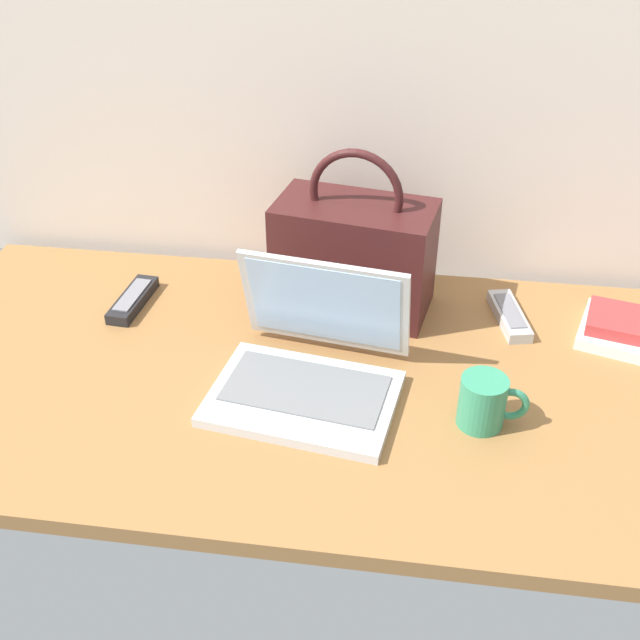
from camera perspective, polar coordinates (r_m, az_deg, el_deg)
desk at (r=1.36m, az=0.78°, el=-4.75°), size 1.60×0.76×0.03m
laptop at (r=1.31m, az=-0.70°, el=-3.37°), size 0.34×0.32×0.21m
coffee_mug at (r=1.26m, az=12.20°, el=-5.97°), size 0.11×0.08×0.09m
remote_control_near at (r=1.58m, az=-13.82°, el=1.50°), size 0.06×0.16×0.02m
remote_control_far at (r=1.53m, az=13.98°, el=0.33°), size 0.08×0.17×0.02m
handbag at (r=1.49m, az=2.56°, el=4.98°), size 0.32×0.21×0.33m
book_stack at (r=1.55m, az=22.80°, el=-0.82°), size 0.25×0.21×0.05m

